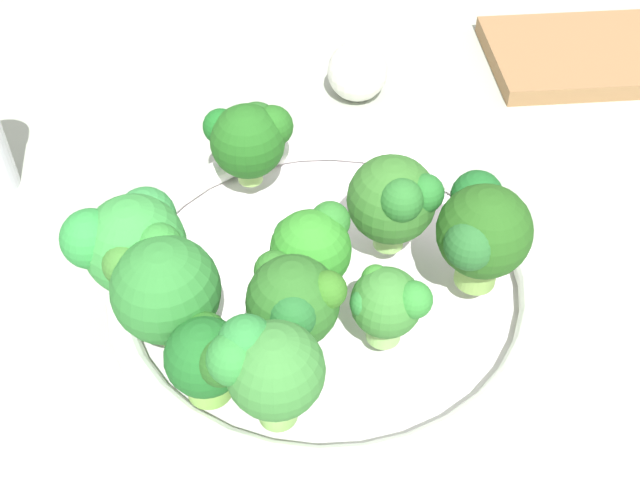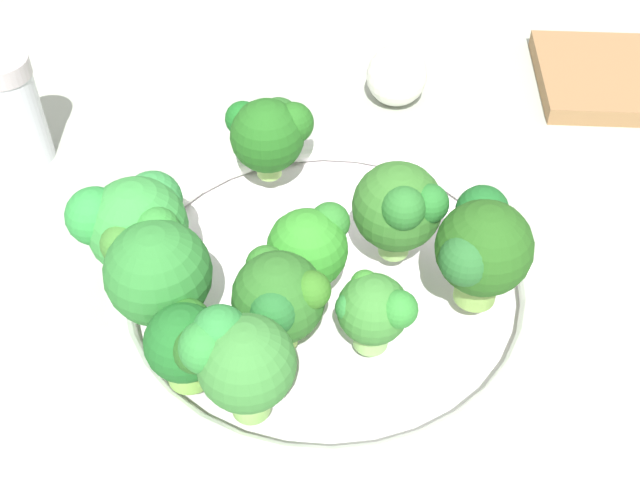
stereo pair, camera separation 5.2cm
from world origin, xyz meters
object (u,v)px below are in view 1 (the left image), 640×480
broccoli_floret_0 (389,302)px  broccoli_floret_5 (395,201)px  broccoli_floret_3 (294,302)px  broccoli_floret_6 (207,357)px  bowl (320,287)px  broccoli_floret_2 (311,248)px  cutting_board (597,54)px  broccoli_floret_4 (247,138)px  broccoli_floret_9 (267,367)px  broccoli_floret_7 (131,241)px  broccoli_floret_8 (163,286)px  broccoli_floret_1 (481,231)px  garlic_bulb (357,71)px

broccoli_floret_0 → broccoli_floret_5: bearing=-127.4°
broccoli_floret_0 → broccoli_floret_3: size_ratio=0.79×
broccoli_floret_5 → broccoli_floret_6: size_ratio=1.26×
bowl → broccoli_floret_2: broccoli_floret_2 is taller
broccoli_floret_0 → cutting_board: bearing=-153.6°
broccoli_floret_5 → cutting_board: (-33.02, -12.48, -6.66)cm
broccoli_floret_4 → broccoli_floret_9: 20.85cm
broccoli_floret_0 → broccoli_floret_7: 16.48cm
broccoli_floret_8 → broccoli_floret_2: bearing=170.7°
broccoli_floret_4 → broccoli_floret_8: bearing=43.0°
broccoli_floret_1 → cutting_board: broccoli_floret_1 is taller
broccoli_floret_2 → broccoli_floret_9: broccoli_floret_9 is taller
broccoli_floret_7 → broccoli_floret_8: same height
broccoli_floret_4 → broccoli_floret_1: bearing=114.6°
broccoli_floret_0 → broccoli_floret_8: (11.13, -7.43, 0.87)cm
broccoli_floret_1 → broccoli_floret_2: broccoli_floret_1 is taller
broccoli_floret_1 → broccoli_floret_8: (18.73, -6.51, -0.40)cm
garlic_bulb → cutting_board: bearing=162.3°
bowl → broccoli_floret_0: 8.33cm
bowl → broccoli_floret_3: broccoli_floret_3 is taller
broccoli_floret_3 → garlic_bulb: 31.48cm
broccoli_floret_7 → cutting_board: (-49.13, -6.80, -6.52)cm
broccoli_floret_1 → cutting_board: bearing=-149.5°
broccoli_floret_7 → garlic_bulb: bearing=-152.0°
garlic_bulb → broccoli_floret_3: bearing=49.4°
broccoli_floret_0 → garlic_bulb: bearing=-120.1°
bowl → broccoli_floret_5: 7.97cm
broccoli_floret_1 → broccoli_floret_5: (2.83, -5.32, -0.25)cm
broccoli_floret_6 → broccoli_floret_3: bearing=-177.0°
broccoli_floret_1 → broccoli_floret_8: bearing=-19.2°
broccoli_floret_8 → broccoli_floret_0: bearing=146.3°
broccoli_floret_3 → garlic_bulb: size_ratio=1.28×
broccoli_floret_6 → cutting_board: (-48.76, -16.69, -5.64)cm
broccoli_floret_1 → broccoli_floret_0: bearing=7.0°
cutting_board → garlic_bulb: 23.91cm
bowl → broccoli_floret_2: 5.46cm
broccoli_floret_3 → broccoli_floret_9: broccoli_floret_9 is taller
broccoli_floret_1 → broccoli_floret_2: 10.71cm
bowl → broccoli_floret_9: size_ratio=4.01×
cutting_board → garlic_bulb: size_ratio=3.82×
broccoli_floret_5 → garlic_bulb: (-10.32, -19.74, -4.78)cm
broccoli_floret_5 → garlic_bulb: size_ratio=1.33×
broccoli_floret_4 → cutting_board: bearing=-178.5°
broccoli_floret_6 → broccoli_floret_7: size_ratio=0.74×
broccoli_floret_1 → cutting_board: 35.73cm
broccoli_floret_1 → broccoli_floret_3: 12.86cm
bowl → broccoli_floret_7: broccoli_floret_7 is taller
broccoli_floret_0 → broccoli_floret_5: broccoli_floret_5 is taller
broccoli_floret_5 → broccoli_floret_6: bearing=15.0°
broccoli_floret_7 → broccoli_floret_0: bearing=133.5°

